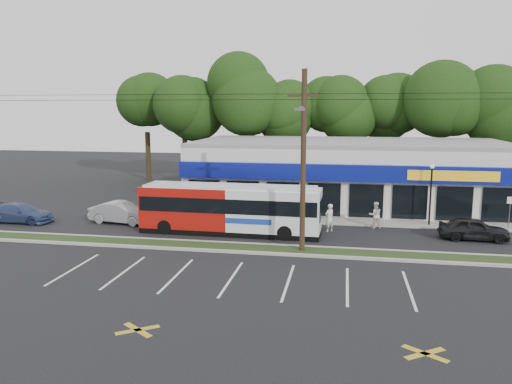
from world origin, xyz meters
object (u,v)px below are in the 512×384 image
object	(u,v)px
utility_pole	(300,156)
car_blue	(21,213)
lamp_post	(431,187)
pedestrian_a	(329,218)
metrobus	(230,208)
car_silver	(122,213)
pedestrian_b	(375,215)
sign_post	(510,207)
car_dark	(474,229)

from	to	relation	value
utility_pole	car_blue	xyz separation A→B (m)	(-19.97, 3.99, -4.75)
lamp_post	pedestrian_a	size ratio (longest dim) A/B	2.31
pedestrian_a	metrobus	bearing A→B (deg)	-29.05
lamp_post	car_blue	bearing A→B (deg)	-172.15
car_silver	pedestrian_a	xyz separation A→B (m)	(14.37, 0.09, 0.18)
utility_pole	metrobus	bearing A→B (deg)	143.00
car_blue	pedestrian_a	bearing A→B (deg)	-85.61
utility_pole	metrobus	xyz separation A→B (m)	(-4.74, 3.57, -3.76)
lamp_post	pedestrian_b	bearing A→B (deg)	-160.97
lamp_post	metrobus	xyz separation A→B (m)	(-12.91, -4.30, -1.02)
lamp_post	car_silver	bearing A→B (deg)	-172.18
car_blue	sign_post	bearing A→B (deg)	-82.19
sign_post	pedestrian_b	distance (m)	8.76
sign_post	pedestrian_b	size ratio (longest dim) A/B	1.24
car_blue	pedestrian_a	size ratio (longest dim) A/B	2.50
utility_pole	sign_post	xyz separation A→B (m)	(13.17, 7.65, -3.86)
car_silver	sign_post	bearing A→B (deg)	-76.66
pedestrian_a	car_silver	bearing A→B (deg)	-42.19
utility_pole	lamp_post	size ratio (longest dim) A/B	11.76
car_dark	car_blue	world-z (taller)	car_dark
utility_pole	car_dark	size ratio (longest dim) A/B	12.25
utility_pole	pedestrian_b	world-z (taller)	utility_pole
car_blue	car_dark	bearing A→B (deg)	-87.39
car_dark	car_blue	size ratio (longest dim) A/B	0.89
lamp_post	pedestrian_a	xyz separation A→B (m)	(-6.66, -2.80, -1.75)
metrobus	car_dark	xyz separation A→B (m)	(14.99, 1.00, -0.95)
utility_pole	pedestrian_b	xyz separation A→B (m)	(4.49, 6.61, -4.52)
sign_post	pedestrian_a	world-z (taller)	sign_post
sign_post	pedestrian_b	bearing A→B (deg)	-173.15
car_silver	car_blue	xyz separation A→B (m)	(-7.11, -0.99, -0.08)
utility_pole	pedestrian_a	size ratio (longest dim) A/B	27.15
car_silver	pedestrian_b	distance (m)	17.43
lamp_post	car_blue	size ratio (longest dim) A/B	0.92
car_blue	pedestrian_a	distance (m)	21.51
utility_pole	sign_post	size ratio (longest dim) A/B	22.47
car_silver	utility_pole	bearing A→B (deg)	-103.68
sign_post	car_dark	distance (m)	4.33
car_blue	pedestrian_b	bearing A→B (deg)	-82.39
pedestrian_b	car_blue	bearing A→B (deg)	-6.18
sign_post	car_silver	size ratio (longest dim) A/B	0.49
car_dark	car_silver	bearing A→B (deg)	91.83
car_dark	car_blue	xyz separation A→B (m)	(-30.22, -0.58, -0.03)
utility_pole	pedestrian_a	world-z (taller)	utility_pole
metrobus	car_dark	bearing A→B (deg)	5.11
lamp_post	car_dark	distance (m)	4.37
metrobus	car_blue	world-z (taller)	metrobus
lamp_post	sign_post	world-z (taller)	lamp_post
car_dark	pedestrian_a	xyz separation A→B (m)	(-8.74, 0.50, 0.23)
lamp_post	pedestrian_a	bearing A→B (deg)	-157.19
lamp_post	metrobus	size ratio (longest dim) A/B	0.37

